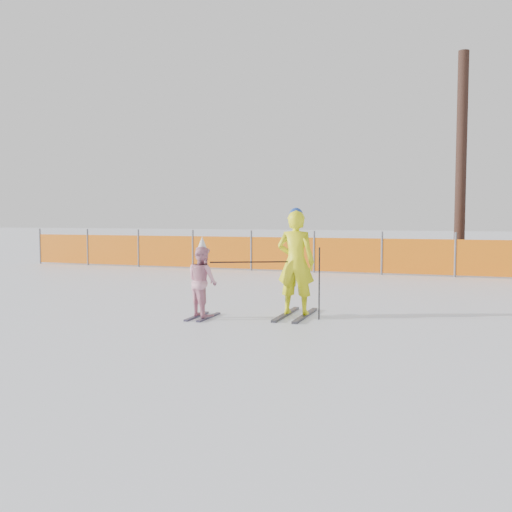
% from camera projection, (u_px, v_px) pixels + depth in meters
% --- Properties ---
extents(ground, '(120.00, 120.00, 0.00)m').
position_uv_depth(ground, '(246.00, 318.00, 9.50)').
color(ground, white).
rests_on(ground, ground).
extents(adult, '(0.64, 1.44, 1.83)m').
position_uv_depth(adult, '(296.00, 262.00, 9.60)').
color(adult, black).
rests_on(adult, ground).
extents(child, '(0.72, 0.86, 1.35)m').
position_uv_depth(child, '(202.00, 281.00, 9.47)').
color(child, black).
rests_on(child, ground).
extents(ski_poles, '(1.78, 0.57, 1.19)m').
position_uv_depth(ski_poles, '(282.00, 272.00, 9.41)').
color(ski_poles, black).
rests_on(ski_poles, ground).
extents(safety_fence, '(17.56, 0.06, 1.25)m').
position_uv_depth(safety_fence, '(273.00, 253.00, 17.51)').
color(safety_fence, '#595960').
rests_on(safety_fence, ground).
extents(tree_trunks, '(2.42, 2.52, 6.69)m').
position_uv_depth(tree_trunks, '(487.00, 169.00, 17.99)').
color(tree_trunks, '#321E16').
rests_on(tree_trunks, ground).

